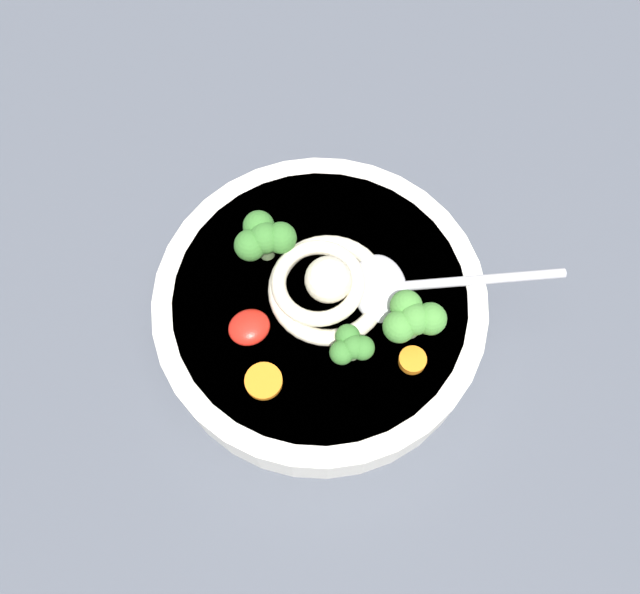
% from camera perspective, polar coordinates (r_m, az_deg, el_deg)
% --- Properties ---
extents(table_slab, '(1.30, 1.30, 0.03)m').
position_cam_1_polar(table_slab, '(0.59, -0.36, -0.28)').
color(table_slab, '#474C56').
rests_on(table_slab, ground).
extents(soup_bowl, '(0.27, 0.27, 0.05)m').
position_cam_1_polar(soup_bowl, '(0.54, 0.00, -1.04)').
color(soup_bowl, silver).
rests_on(soup_bowl, table_slab).
extents(noodle_pile, '(0.11, 0.10, 0.04)m').
position_cam_1_polar(noodle_pile, '(0.51, 0.44, 1.03)').
color(noodle_pile, beige).
rests_on(noodle_pile, soup_bowl).
extents(soup_spoon, '(0.17, 0.09, 0.02)m').
position_cam_1_polar(soup_spoon, '(0.52, 6.79, 0.91)').
color(soup_spoon, '#B7B7BC').
rests_on(soup_spoon, soup_bowl).
extents(chili_sauce_dollop, '(0.03, 0.03, 0.01)m').
position_cam_1_polar(chili_sauce_dollop, '(0.50, -6.28, -2.67)').
color(chili_sauce_dollop, red).
rests_on(chili_sauce_dollop, soup_bowl).
extents(broccoli_floret_far, '(0.04, 0.03, 0.03)m').
position_cam_1_polar(broccoli_floret_far, '(0.48, 2.86, -4.31)').
color(broccoli_floret_far, '#7A9E60').
rests_on(broccoli_floret_far, soup_bowl).
extents(broccoli_floret_center, '(0.05, 0.04, 0.04)m').
position_cam_1_polar(broccoli_floret_center, '(0.49, 8.17, -1.84)').
color(broccoli_floret_center, '#7A9E60').
rests_on(broccoli_floret_center, soup_bowl).
extents(broccoli_floret_front, '(0.05, 0.04, 0.04)m').
position_cam_1_polar(broccoli_floret_front, '(0.52, -5.00, 5.29)').
color(broccoli_floret_front, '#7A9E60').
rests_on(broccoli_floret_front, soup_bowl).
extents(carrot_slice_extra_a, '(0.02, 0.02, 0.01)m').
position_cam_1_polar(carrot_slice_extra_a, '(0.50, 8.17, -5.55)').
color(carrot_slice_extra_a, orange).
rests_on(carrot_slice_extra_a, soup_bowl).
extents(carrot_slice_rear, '(0.03, 0.03, 0.01)m').
position_cam_1_polar(carrot_slice_rear, '(0.49, -5.01, -7.41)').
color(carrot_slice_rear, orange).
rests_on(carrot_slice_rear, soup_bowl).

